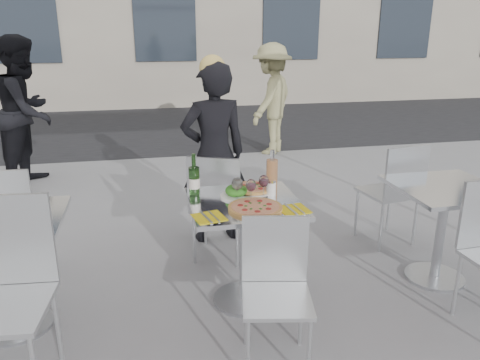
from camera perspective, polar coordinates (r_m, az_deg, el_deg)
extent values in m
plane|color=gray|center=(3.42, 0.53, -14.43)|extent=(80.00, 80.00, 0.00)
cube|color=black|center=(9.52, -7.91, 6.77)|extent=(24.00, 5.00, 0.00)
cylinder|color=#B7BABF|center=(3.42, 0.53, -14.27)|extent=(0.44, 0.44, 0.02)
cylinder|color=#B7BABF|center=(3.24, 0.55, -8.91)|extent=(0.07, 0.07, 0.72)
cube|color=silver|center=(3.09, 0.57, -2.87)|extent=(0.72, 0.72, 0.03)
cylinder|color=#B7BABF|center=(3.47, -25.45, -15.66)|extent=(0.44, 0.44, 0.02)
cylinder|color=#B7BABF|center=(3.30, -26.29, -10.43)|extent=(0.07, 0.07, 0.72)
cube|color=silver|center=(3.15, -27.21, -4.55)|extent=(0.72, 0.72, 0.03)
cylinder|color=#B7BABF|center=(3.97, 22.58, -10.83)|extent=(0.44, 0.44, 0.02)
cylinder|color=#B7BABF|center=(3.82, 23.22, -6.10)|extent=(0.07, 0.07, 0.72)
cube|color=silver|center=(3.70, 23.91, -0.92)|extent=(0.72, 0.72, 0.03)
cylinder|color=silver|center=(4.06, 0.61, -5.41)|extent=(0.02, 0.02, 0.44)
cylinder|color=silver|center=(4.13, -4.27, -5.03)|extent=(0.02, 0.02, 0.44)
cylinder|color=silver|center=(3.74, -0.36, -7.54)|extent=(0.02, 0.02, 0.44)
cylinder|color=silver|center=(3.82, -5.63, -7.08)|extent=(0.02, 0.02, 0.44)
cube|color=silver|center=(3.84, -2.46, -3.08)|extent=(0.54, 0.54, 0.02)
cube|color=silver|center=(3.57, -3.26, -0.71)|extent=(0.39, 0.18, 0.44)
cylinder|color=silver|center=(2.64, 0.99, -20.24)|extent=(0.02, 0.02, 0.41)
cylinder|color=silver|center=(2.67, 8.43, -19.98)|extent=(0.02, 0.02, 0.41)
cylinder|color=silver|center=(2.90, 0.79, -16.26)|extent=(0.02, 0.02, 0.41)
cylinder|color=silver|center=(2.93, 7.42, -16.08)|extent=(0.02, 0.02, 0.41)
cube|color=silver|center=(2.66, 4.52, -14.39)|extent=(0.44, 0.44, 0.02)
cube|color=silver|center=(2.72, 4.28, -8.38)|extent=(0.38, 0.09, 0.41)
cylinder|color=silver|center=(4.05, -22.37, -6.84)|extent=(0.02, 0.02, 0.46)
cylinder|color=silver|center=(3.73, -23.39, -9.16)|extent=(0.02, 0.02, 0.46)
cube|color=silver|center=(3.84, -25.94, -4.82)|extent=(0.43, 0.43, 0.03)
cylinder|color=silver|center=(2.91, -21.32, -16.41)|extent=(0.03, 0.03, 0.50)
cube|color=silver|center=(2.75, -26.49, -6.56)|extent=(0.47, 0.07, 0.50)
cylinder|color=silver|center=(4.63, 17.66, -3.22)|extent=(0.02, 0.02, 0.45)
cylinder|color=silver|center=(4.43, 13.99, -3.89)|extent=(0.02, 0.02, 0.45)
cylinder|color=silver|center=(4.38, 20.55, -4.77)|extent=(0.02, 0.02, 0.45)
cylinder|color=silver|center=(4.16, 16.79, -5.58)|extent=(0.02, 0.02, 0.45)
cube|color=silver|center=(4.32, 17.54, -1.45)|extent=(0.48, 0.48, 0.02)
cube|color=silver|center=(4.09, 19.64, 0.81)|extent=(0.42, 0.09, 0.45)
cylinder|color=silver|center=(3.47, 24.93, -11.50)|extent=(0.02, 0.02, 0.45)
imported|color=black|center=(4.08, -3.20, 3.15)|extent=(0.62, 0.45, 1.58)
imported|color=black|center=(6.19, -24.54, 7.59)|extent=(0.85, 0.99, 1.77)
imported|color=#979261|center=(7.12, 3.85, 9.80)|extent=(1.13, 1.21, 1.64)
cylinder|color=tan|center=(2.95, 1.88, -3.40)|extent=(0.34, 0.34, 0.02)
cylinder|color=beige|center=(2.95, 1.88, -3.22)|extent=(0.30, 0.30, 0.00)
cylinder|color=white|center=(3.28, 1.58, -1.21)|extent=(0.31, 0.31, 0.01)
cylinder|color=tan|center=(3.28, 1.58, -0.96)|extent=(0.27, 0.27, 0.02)
cylinder|color=beige|center=(3.28, 1.58, -0.80)|extent=(0.24, 0.24, 0.00)
cylinder|color=white|center=(3.17, -0.47, -1.95)|extent=(0.22, 0.22, 0.01)
ellipsoid|color=#1B6D1C|center=(3.15, -0.47, -1.28)|extent=(0.15, 0.15, 0.08)
sphere|color=#B21914|center=(3.18, 0.17, -0.95)|extent=(0.03, 0.03, 0.03)
cylinder|color=#285520|center=(3.17, -5.59, -0.20)|extent=(0.07, 0.07, 0.20)
cone|color=#285520|center=(3.14, -5.65, 1.53)|extent=(0.07, 0.07, 0.03)
cylinder|color=#285520|center=(3.13, -5.67, 2.32)|extent=(0.03, 0.03, 0.10)
cylinder|color=silver|center=(3.18, -5.59, -0.37)|extent=(0.07, 0.08, 0.07)
cylinder|color=#E59F62|center=(3.28, 3.91, 0.62)|extent=(0.08, 0.08, 0.22)
cylinder|color=white|center=(3.24, 3.97, 2.98)|extent=(0.03, 0.03, 0.08)
cylinder|color=white|center=(3.20, 3.81, -1.06)|extent=(0.06, 0.06, 0.09)
cylinder|color=silver|center=(3.18, 3.83, -0.16)|extent=(0.06, 0.06, 0.02)
cylinder|color=white|center=(3.10, -0.39, -2.45)|extent=(0.06, 0.06, 0.00)
cylinder|color=white|center=(3.09, -0.39, -1.70)|extent=(0.01, 0.01, 0.09)
ellipsoid|color=white|center=(3.07, -0.40, -0.47)|extent=(0.07, 0.07, 0.08)
ellipsoid|color=beige|center=(3.07, -0.40, -0.65)|extent=(0.05, 0.05, 0.05)
cylinder|color=white|center=(3.11, -0.26, -2.41)|extent=(0.06, 0.06, 0.00)
cylinder|color=white|center=(3.10, -0.26, -1.66)|extent=(0.01, 0.01, 0.09)
ellipsoid|color=white|center=(3.07, -0.26, -0.43)|extent=(0.07, 0.07, 0.08)
ellipsoid|color=beige|center=(3.08, -0.26, -0.61)|extent=(0.05, 0.05, 0.05)
cylinder|color=white|center=(3.08, 1.34, -2.64)|extent=(0.06, 0.06, 0.00)
cylinder|color=white|center=(3.06, 1.35, -1.89)|extent=(0.01, 0.01, 0.09)
ellipsoid|color=white|center=(3.04, 1.35, -0.65)|extent=(0.07, 0.07, 0.08)
ellipsoid|color=#410917|center=(3.04, 1.35, -0.82)|extent=(0.05, 0.05, 0.05)
cylinder|color=white|center=(3.16, 2.89, -2.07)|extent=(0.06, 0.06, 0.00)
cylinder|color=white|center=(3.15, 2.91, -1.34)|extent=(0.01, 0.01, 0.09)
ellipsoid|color=white|center=(3.13, 2.93, -0.13)|extent=(0.07, 0.07, 0.08)
ellipsoid|color=#410917|center=(3.13, 2.92, -0.30)|extent=(0.05, 0.05, 0.05)
cube|color=yellow|center=(2.84, -3.80, -4.54)|extent=(0.22, 0.22, 0.00)
cube|color=#B7BABF|center=(2.83, -4.20, -4.49)|extent=(0.06, 0.20, 0.00)
cube|color=#B7BABF|center=(2.84, -3.20, -4.42)|extent=(0.05, 0.18, 0.00)
cube|color=yellow|center=(2.97, 6.54, -3.57)|extent=(0.20, 0.20, 0.00)
cube|color=#B7BABF|center=(2.96, 6.18, -3.53)|extent=(0.04, 0.20, 0.00)
cube|color=#B7BABF|center=(2.98, 7.10, -3.45)|extent=(0.03, 0.18, 0.00)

